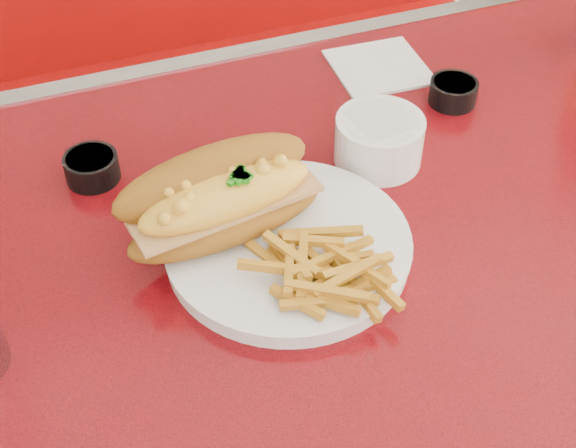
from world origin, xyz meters
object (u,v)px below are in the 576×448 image
object	(u,v)px
fork	(335,218)
gravy_ramekin	(379,139)
dinner_plate	(288,246)
sauce_cup_right	(453,91)
diner_table	(420,327)
mac_hoagie	(221,197)
booth_bench_far	(226,145)
sauce_cup_left	(92,167)

from	to	relation	value
fork	gravy_ramekin	xyz separation A→B (m)	(0.09, 0.09, 0.01)
dinner_plate	sauce_cup_right	bearing A→B (deg)	31.26
diner_table	fork	bearing A→B (deg)	159.69
mac_hoagie	gravy_ramekin	world-z (taller)	mac_hoagie
mac_hoagie	fork	xyz separation A→B (m)	(0.11, -0.03, -0.04)
booth_bench_far	sauce_cup_right	bearing A→B (deg)	-78.36
diner_table	fork	world-z (taller)	fork
sauce_cup_left	booth_bench_far	bearing A→B (deg)	62.13
fork	sauce_cup_right	distance (m)	0.28
booth_bench_far	mac_hoagie	world-z (taller)	booth_bench_far
booth_bench_far	mac_hoagie	bearing A→B (deg)	-105.82
dinner_plate	mac_hoagie	size ratio (longest dim) A/B	1.30
mac_hoagie	fork	world-z (taller)	mac_hoagie
mac_hoagie	diner_table	bearing A→B (deg)	-26.14
gravy_ramekin	sauce_cup_left	world-z (taller)	gravy_ramekin
dinner_plate	diner_table	bearing A→B (deg)	-8.58
diner_table	dinner_plate	distance (m)	0.23
sauce_cup_left	sauce_cup_right	distance (m)	0.44
fork	gravy_ramekin	distance (m)	0.13
dinner_plate	mac_hoagie	world-z (taller)	mac_hoagie
fork	diner_table	bearing A→B (deg)	-125.85
mac_hoagie	dinner_plate	bearing A→B (deg)	-47.09
booth_bench_far	sauce_cup_left	size ratio (longest dim) A/B	15.69
diner_table	fork	size ratio (longest dim) A/B	9.26
dinner_plate	gravy_ramekin	world-z (taller)	gravy_ramekin
fork	sauce_cup_left	xyz separation A→B (m)	(-0.22, 0.17, -0.00)
booth_bench_far	fork	size ratio (longest dim) A/B	9.03
dinner_plate	mac_hoagie	xyz separation A→B (m)	(-0.05, 0.04, 0.05)
gravy_ramekin	diner_table	bearing A→B (deg)	-85.96
mac_hoagie	sauce_cup_left	xyz separation A→B (m)	(-0.11, 0.14, -0.04)
diner_table	dinner_plate	world-z (taller)	dinner_plate
diner_table	fork	distance (m)	0.21
dinner_plate	sauce_cup_right	distance (m)	0.33
gravy_ramekin	sauce_cup_right	xyz separation A→B (m)	(0.14, 0.07, -0.01)
fork	sauce_cup_left	bearing A→B (deg)	36.14
diner_table	sauce_cup_right	world-z (taller)	sauce_cup_right
booth_bench_far	sauce_cup_left	xyz separation A→B (m)	(-0.32, -0.60, 0.50)
dinner_plate	sauce_cup_left	distance (m)	0.25
gravy_ramekin	sauce_cup_right	world-z (taller)	gravy_ramekin
dinner_plate	gravy_ramekin	bearing A→B (deg)	34.68
booth_bench_far	gravy_ramekin	xyz separation A→B (m)	(-0.01, -0.68, 0.51)
dinner_plate	fork	bearing A→B (deg)	13.26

